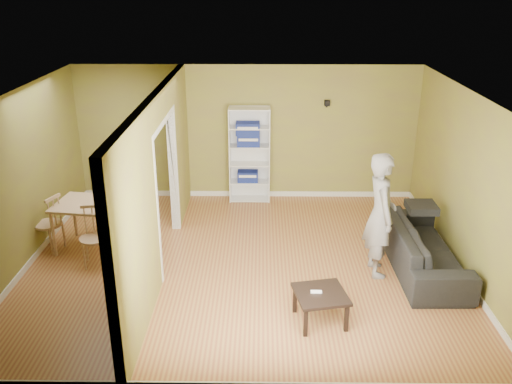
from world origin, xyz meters
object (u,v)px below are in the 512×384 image
sofa (424,241)px  dining_table (96,208)px  chair_near (93,237)px  chair_far (109,204)px  coffee_table (321,297)px  person (381,204)px  chair_left (48,222)px  bookshelf (250,154)px

sofa → dining_table: (-5.04, 0.58, 0.26)m
chair_near → chair_far: size_ratio=0.91×
coffee_table → person: bearing=52.9°
sofa → chair_far: 5.15m
coffee_table → chair_far: size_ratio=0.62×
coffee_table → chair_left: bearing=155.1°
sofa → bookshelf: bookshelf is taller
bookshelf → dining_table: 3.19m
sofa → bookshelf: size_ratio=1.24×
person → chair_far: size_ratio=2.15×
coffee_table → chair_left: (-4.14, 1.92, 0.12)m
sofa → bookshelf: bearing=44.0°
bookshelf → chair_far: bookshelf is taller
person → bookshelf: 3.43m
chair_left → chair_far: size_ratio=0.94×
chair_far → person: bearing=172.7°
coffee_table → chair_left: 4.56m
sofa → chair_far: bearing=75.8°
chair_near → sofa: bearing=-10.8°
chair_left → chair_far: bearing=151.3°
dining_table → chair_left: bearing=-175.2°
sofa → chair_left: 5.83m
person → coffee_table: (-0.95, -1.26, -0.73)m
bookshelf → coffee_table: (0.98, -4.09, -0.57)m
bookshelf → chair_far: size_ratio=1.83×
coffee_table → chair_far: bearing=142.0°
sofa → chair_left: chair_left is taller
dining_table → chair_far: size_ratio=1.24×
bookshelf → chair_near: bookshelf is taller
chair_near → coffee_table: bearing=-34.1°
chair_left → chair_near: bearing=81.3°
person → dining_table: bearing=77.1°
sofa → chair_far: size_ratio=2.27×
dining_table → person: bearing=-9.5°
coffee_table → dining_table: dining_table is taller
sofa → chair_far: (-5.01, 1.20, 0.07)m
coffee_table → chair_near: bearing=156.3°
bookshelf → chair_left: bearing=-145.5°
chair_far → chair_near: bearing=103.3°
bookshelf → chair_left: 3.86m
bookshelf → dining_table: bookshelf is taller
sofa → coffee_table: (-1.67, -1.40, -0.08)m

